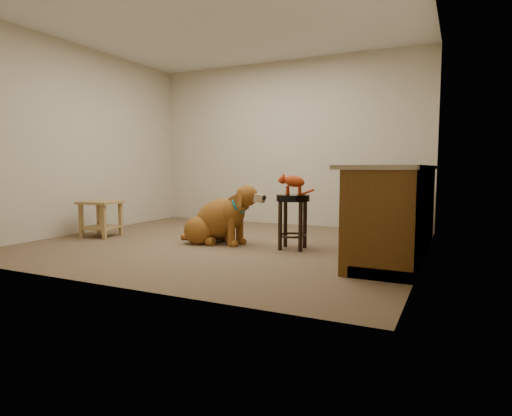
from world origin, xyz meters
The scene contains 8 objects.
floor centered at (0.00, 0.00, 0.00)m, with size 4.50×4.00×0.01m, color brown.
room_shell centered at (0.00, 0.00, 1.68)m, with size 4.54×4.04×2.62m.
cabinet_run centered at (1.94, 0.30, 0.44)m, with size 0.70×2.56×0.94m.
padded_stool centered at (0.87, 0.04, 0.44)m, with size 0.38×0.38×0.62m.
wood_stool centered at (1.60, 1.43, 0.38)m, with size 0.46×0.46×0.74m.
side_table centered at (-1.74, -0.24, 0.31)m, with size 0.52×0.52×0.48m.
golden_retriever centered at (-0.07, -0.02, 0.29)m, with size 1.21×0.61×0.77m.
tabby_kitten centered at (0.86, 0.04, 0.76)m, with size 0.40×0.19×0.26m.
Camera 1 is at (2.56, -4.44, 0.92)m, focal length 30.00 mm.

